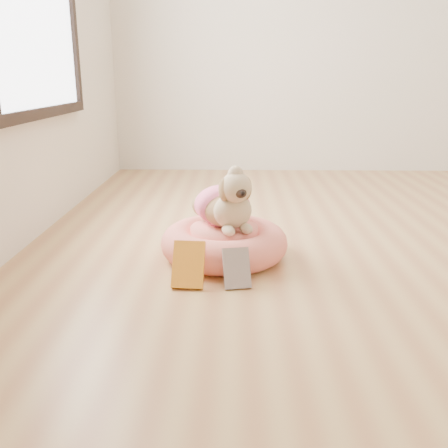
{
  "coord_description": "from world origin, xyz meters",
  "views": [
    {
      "loc": [
        -0.9,
        -2.48,
        0.87
      ],
      "look_at": [
        -0.94,
        -0.2,
        0.19
      ],
      "focal_mm": 40.0,
      "sensor_mm": 36.0,
      "label": 1
    }
  ],
  "objects_px": {
    "pet_bed": "(224,243)",
    "book_white": "(237,268)",
    "book_yellow": "(188,265)",
    "dog": "(226,194)"
  },
  "relations": [
    {
      "from": "book_yellow",
      "to": "book_white",
      "type": "distance_m",
      "value": 0.21
    },
    {
      "from": "pet_bed",
      "to": "book_white",
      "type": "xyz_separation_m",
      "value": [
        0.06,
        -0.35,
        0.0
      ]
    },
    {
      "from": "book_yellow",
      "to": "pet_bed",
      "type": "bearing_deg",
      "value": 71.05
    },
    {
      "from": "pet_bed",
      "to": "dog",
      "type": "xyz_separation_m",
      "value": [
        0.01,
        0.01,
        0.25
      ]
    },
    {
      "from": "dog",
      "to": "book_yellow",
      "type": "distance_m",
      "value": 0.45
    },
    {
      "from": "pet_bed",
      "to": "book_white",
      "type": "bearing_deg",
      "value": -80.18
    },
    {
      "from": "book_white",
      "to": "book_yellow",
      "type": "bearing_deg",
      "value": 167.44
    },
    {
      "from": "pet_bed",
      "to": "dog",
      "type": "distance_m",
      "value": 0.25
    },
    {
      "from": "dog",
      "to": "book_white",
      "type": "relative_size",
      "value": 2.52
    },
    {
      "from": "book_yellow",
      "to": "book_white",
      "type": "bearing_deg",
      "value": 2.49
    }
  ]
}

